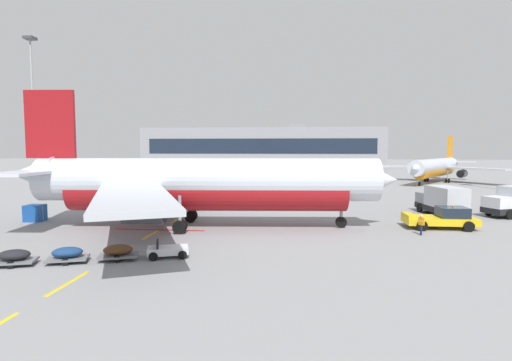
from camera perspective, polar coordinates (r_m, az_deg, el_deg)
The scene contains 11 objects.
ground at distance 53.13m, azimuth 16.84°, elevation -3.27°, with size 400.00×400.00×0.00m, color gray.
apron_paint_markings at distance 50.94m, azimuth -7.68°, elevation -3.45°, with size 8.00×94.80×0.01m.
airliner_foreground at distance 36.50m, azimuth -7.69°, elevation -0.41°, with size 34.82×34.50×12.20m.
pushback_tug at distance 39.73m, azimuth 24.68°, elevation -4.81°, with size 6.03×3.24×2.08m.
airliner_mid_left at distance 90.40m, azimuth 23.90°, elevation 1.70°, with size 23.78×25.44×9.64m.
ground_power_truck at distance 46.63m, azimuth 24.67°, elevation -2.54°, with size 3.59×7.31×3.14m.
baggage_train at distance 27.84m, azimuth -21.84°, elevation -9.41°, with size 11.47×5.04×1.14m.
ground_crew_worker at distance 35.95m, azimuth 22.19°, elevation -5.60°, with size 0.44×0.64×1.68m.
uld_cargo_container at distance 45.00m, azimuth -28.60°, elevation -4.02°, with size 1.67×1.64×1.60m.
apron_light_mast_near at distance 86.78m, azimuth -28.88°, elevation 10.45°, with size 1.80×1.80×27.28m.
terminal_satellite at distance 149.63m, azimuth 1.07°, elevation 4.58°, with size 83.30×27.07×15.50m.
Camera 1 is at (30.06, -11.71, 7.14)m, focal length 28.50 mm.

